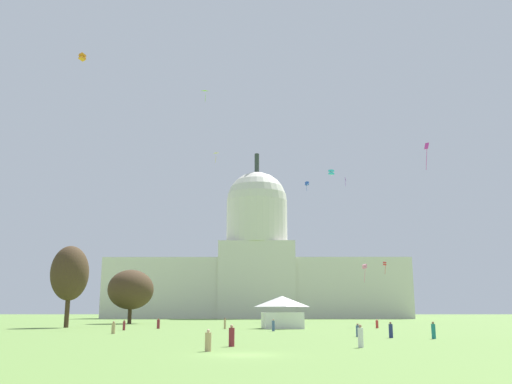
{
  "coord_description": "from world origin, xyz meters",
  "views": [
    {
      "loc": [
        1.14,
        -37.9,
        2.87
      ],
      "look_at": [
        0.37,
        62.77,
        24.61
      ],
      "focal_mm": 38.6,
      "sensor_mm": 36.0,
      "label": 1
    }
  ],
  "objects_px": {
    "person_white_deep_crowd": "(361,337)",
    "kite_cyan_high": "(331,172)",
    "kite_orange_high": "(82,57)",
    "kite_violet_high": "(345,180)",
    "person_red_mid_center": "(377,324)",
    "person_maroon_near_tree_west": "(232,337)",
    "kite_lime_high": "(205,92)",
    "tree_west_near": "(70,273)",
    "person_denim_front_right": "(273,326)",
    "person_maroon_edge_west": "(158,324)",
    "kite_yellow_high": "(215,154)",
    "person_navy_aisle_center": "(391,331)",
    "person_maroon_back_right": "(124,325)",
    "person_tan_mid_left": "(208,341)",
    "person_tan_mid_right": "(225,324)",
    "event_tent": "(282,312)",
    "kite_pink_low": "(365,267)",
    "kite_blue_high": "(307,183)",
    "capitol_building": "(257,268)",
    "tree_west_mid": "(131,290)",
    "kite_red_low": "(385,264)",
    "person_teal_back_center": "(433,331)",
    "kite_magenta_mid": "(427,150)",
    "person_tan_near_tent": "(113,328)",
    "person_denim_edge_east": "(358,331)"
  },
  "relations": [
    {
      "from": "person_white_deep_crowd",
      "to": "kite_cyan_high",
      "type": "distance_m",
      "value": 100.49
    },
    {
      "from": "kite_orange_high",
      "to": "kite_violet_high",
      "type": "height_order",
      "value": "kite_orange_high"
    },
    {
      "from": "person_red_mid_center",
      "to": "person_maroon_near_tree_west",
      "type": "relative_size",
      "value": 0.86
    },
    {
      "from": "kite_violet_high",
      "to": "kite_lime_high",
      "type": "bearing_deg",
      "value": 14.54
    },
    {
      "from": "tree_west_near",
      "to": "person_red_mid_center",
      "type": "bearing_deg",
      "value": -3.02
    },
    {
      "from": "person_red_mid_center",
      "to": "person_denim_front_right",
      "type": "height_order",
      "value": "person_denim_front_right"
    },
    {
      "from": "person_maroon_edge_west",
      "to": "kite_yellow_high",
      "type": "distance_m",
      "value": 76.56
    },
    {
      "from": "person_maroon_edge_west",
      "to": "person_navy_aisle_center",
      "type": "bearing_deg",
      "value": 10.06
    },
    {
      "from": "kite_lime_high",
      "to": "person_maroon_back_right",
      "type": "bearing_deg",
      "value": -120.71
    },
    {
      "from": "person_tan_mid_left",
      "to": "person_maroon_near_tree_west",
      "type": "xyz_separation_m",
      "value": [
        1.41,
        5.4,
        0.09
      ]
    },
    {
      "from": "kite_orange_high",
      "to": "kite_lime_high",
      "type": "height_order",
      "value": "kite_orange_high"
    },
    {
      "from": "tree_west_near",
      "to": "person_tan_mid_left",
      "type": "bearing_deg",
      "value": -62.07
    },
    {
      "from": "person_red_mid_center",
      "to": "person_tan_mid_right",
      "type": "height_order",
      "value": "person_tan_mid_right"
    },
    {
      "from": "event_tent",
      "to": "tree_west_near",
      "type": "bearing_deg",
      "value": 167.06
    },
    {
      "from": "kite_pink_low",
      "to": "kite_cyan_high",
      "type": "xyz_separation_m",
      "value": [
        -0.5,
        37.59,
        27.24
      ]
    },
    {
      "from": "tree_west_near",
      "to": "kite_lime_high",
      "type": "height_order",
      "value": "kite_lime_high"
    },
    {
      "from": "person_tan_mid_right",
      "to": "kite_blue_high",
      "type": "distance_m",
      "value": 78.04
    },
    {
      "from": "event_tent",
      "to": "person_red_mid_center",
      "type": "bearing_deg",
      "value": -0.03
    },
    {
      "from": "person_white_deep_crowd",
      "to": "tree_west_near",
      "type": "bearing_deg",
      "value": -60.52
    },
    {
      "from": "kite_yellow_high",
      "to": "kite_blue_high",
      "type": "xyz_separation_m",
      "value": [
        26.46,
        2.87,
        -8.03
      ]
    },
    {
      "from": "person_red_mid_center",
      "to": "person_navy_aisle_center",
      "type": "distance_m",
      "value": 33.53
    },
    {
      "from": "kite_cyan_high",
      "to": "person_tan_mid_right",
      "type": "bearing_deg",
      "value": -159.41
    },
    {
      "from": "kite_yellow_high",
      "to": "kite_blue_high",
      "type": "height_order",
      "value": "kite_yellow_high"
    },
    {
      "from": "person_red_mid_center",
      "to": "person_tan_mid_right",
      "type": "distance_m",
      "value": 25.37
    },
    {
      "from": "capitol_building",
      "to": "person_maroon_back_right",
      "type": "height_order",
      "value": "capitol_building"
    },
    {
      "from": "person_navy_aisle_center",
      "to": "kite_pink_low",
      "type": "xyz_separation_m",
      "value": [
        4.93,
        39.48,
        9.84
      ]
    },
    {
      "from": "tree_west_mid",
      "to": "kite_red_low",
      "type": "bearing_deg",
      "value": 12.14
    },
    {
      "from": "person_tan_mid_left",
      "to": "kite_pink_low",
      "type": "bearing_deg",
      "value": -10.12
    },
    {
      "from": "person_tan_mid_right",
      "to": "person_navy_aisle_center",
      "type": "bearing_deg",
      "value": 18.16
    },
    {
      "from": "person_teal_back_center",
      "to": "kite_magenta_mid",
      "type": "distance_m",
      "value": 40.5
    },
    {
      "from": "person_white_deep_crowd",
      "to": "kite_pink_low",
      "type": "height_order",
      "value": "kite_pink_low"
    },
    {
      "from": "person_tan_mid_right",
      "to": "kite_cyan_high",
      "type": "distance_m",
      "value": 65.35
    },
    {
      "from": "person_white_deep_crowd",
      "to": "kite_violet_high",
      "type": "bearing_deg",
      "value": -107.82
    },
    {
      "from": "kite_red_low",
      "to": "kite_blue_high",
      "type": "relative_size",
      "value": 1.15
    },
    {
      "from": "person_tan_near_tent",
      "to": "kite_pink_low",
      "type": "relative_size",
      "value": 0.48
    },
    {
      "from": "person_denim_edge_east",
      "to": "kite_violet_high",
      "type": "relative_size",
      "value": 0.59
    },
    {
      "from": "person_white_deep_crowd",
      "to": "person_denim_edge_east",
      "type": "height_order",
      "value": "person_white_deep_crowd"
    },
    {
      "from": "capitol_building",
      "to": "person_maroon_edge_west",
      "type": "relative_size",
      "value": 66.96
    },
    {
      "from": "person_tan_mid_left",
      "to": "kite_red_low",
      "type": "bearing_deg",
      "value": -8.88
    },
    {
      "from": "person_navy_aisle_center",
      "to": "kite_blue_high",
      "type": "height_order",
      "value": "kite_blue_high"
    },
    {
      "from": "capitol_building",
      "to": "kite_lime_high",
      "type": "bearing_deg",
      "value": -95.46
    },
    {
      "from": "event_tent",
      "to": "person_tan_mid_left",
      "type": "distance_m",
      "value": 51.89
    },
    {
      "from": "person_tan_mid_right",
      "to": "kite_violet_high",
      "type": "bearing_deg",
      "value": 137.62
    },
    {
      "from": "event_tent",
      "to": "kite_red_low",
      "type": "bearing_deg",
      "value": 53.25
    },
    {
      "from": "person_teal_back_center",
      "to": "person_maroon_near_tree_west",
      "type": "bearing_deg",
      "value": 143.97
    },
    {
      "from": "capitol_building",
      "to": "kite_red_low",
      "type": "bearing_deg",
      "value": -65.06
    },
    {
      "from": "person_maroon_edge_west",
      "to": "person_maroon_near_tree_west",
      "type": "relative_size",
      "value": 0.96
    },
    {
      "from": "person_tan_mid_left",
      "to": "person_maroon_edge_west",
      "type": "bearing_deg",
      "value": 24.99
    },
    {
      "from": "tree_west_near",
      "to": "kite_lime_high",
      "type": "xyz_separation_m",
      "value": [
        22.14,
        8.34,
        37.18
      ]
    },
    {
      "from": "person_maroon_near_tree_west",
      "to": "person_maroon_back_right",
      "type": "xyz_separation_m",
      "value": [
        -17.88,
        37.39,
        -0.08
      ]
    }
  ]
}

